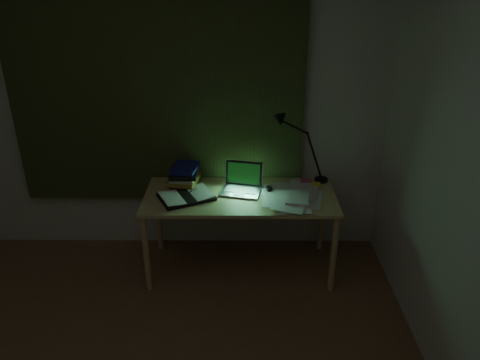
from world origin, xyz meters
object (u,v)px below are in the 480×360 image
object	(u,v)px
loose_papers	(290,197)
laptop	(241,180)
desk_lamp	(324,148)
desk	(240,232)
book_stack	(184,175)
open_textbook	(186,196)

from	to	relation	value
loose_papers	laptop	bearing A→B (deg)	165.72
laptop	desk_lamp	distance (m)	0.69
desk	book_stack	world-z (taller)	book_stack
desk	laptop	xyz separation A→B (m)	(0.00, 0.04, 0.42)
laptop	book_stack	distance (m)	0.45
book_stack	desk	bearing A→B (deg)	-21.48
desk	loose_papers	size ratio (longest dim) A/B	3.61
open_textbook	loose_papers	distance (m)	0.75
desk	book_stack	size ratio (longest dim) A/B	5.83
desk_lamp	loose_papers	bearing A→B (deg)	-118.62
desk	laptop	bearing A→B (deg)	83.67
laptop	open_textbook	world-z (taller)	laptop
laptop	desk_lamp	world-z (taller)	desk_lamp
desk_lamp	laptop	bearing A→B (deg)	-147.75
desk	open_textbook	distance (m)	0.52
book_stack	desk_lamp	bearing A→B (deg)	4.27
laptop	open_textbook	distance (m)	0.41
laptop	desk	bearing A→B (deg)	-83.86
loose_papers	book_stack	bearing A→B (deg)	164.36
book_stack	open_textbook	bearing A→B (deg)	-80.80
laptop	open_textbook	size ratio (longest dim) A/B	0.87
desk	open_textbook	size ratio (longest dim) A/B	3.77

